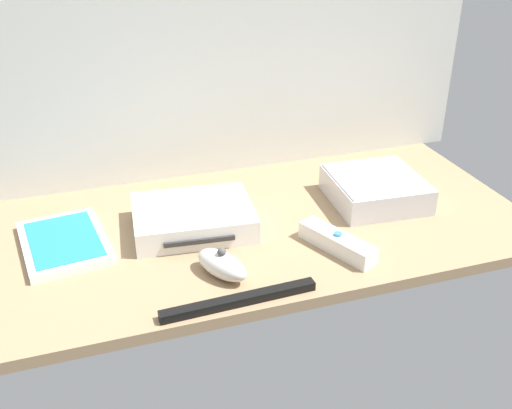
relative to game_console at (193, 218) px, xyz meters
The scene contains 8 objects.
ground_plane 11.81cm from the game_console, ahead, with size 100.00×48.00×2.00cm, color #9E7F5B.
back_wall 39.09cm from the game_console, 63.71° to the left, with size 110.00×1.20×64.00cm, color silver.
game_console is the anchor object (origin of this frame).
mini_computer 36.05cm from the game_console, ahead, with size 18.04×18.04×5.30cm.
game_case 22.42cm from the game_console, behind, with size 15.85×20.54×1.56cm.
remote_wand 25.99cm from the game_console, 34.55° to the right, with size 9.17×15.02×3.40cm.
remote_nunchuk 15.86cm from the game_console, 86.46° to the right, with size 8.71×10.88×5.10cm.
sensor_bar 23.80cm from the game_console, 86.61° to the right, with size 24.00×1.80×1.40cm, color black.
Camera 1 is at (-29.95, -90.62, 55.06)cm, focal length 42.32 mm.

